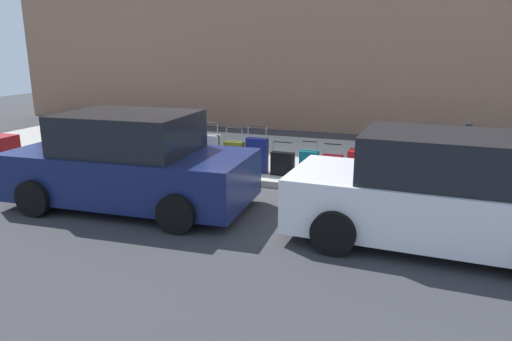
{
  "coord_description": "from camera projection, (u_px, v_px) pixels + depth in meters",
  "views": [
    {
      "loc": [
        -3.76,
        8.79,
        2.81
      ],
      "look_at": [
        -0.88,
        0.73,
        0.55
      ],
      "focal_mm": 32.68,
      "sensor_mm": 36.0,
      "label": 1
    }
  ],
  "objects": [
    {
      "name": "suitcase_black_5",
      "position": [
        283.0,
        164.0,
        10.03
      ],
      "size": [
        0.51,
        0.2,
        0.75
      ],
      "color": "black",
      "rests_on": "sidewalk_curb"
    },
    {
      "name": "suitcase_maroon_3",
      "position": [
        332.0,
        167.0,
        9.72
      ],
      "size": [
        0.42,
        0.23,
        0.77
      ],
      "color": "maroon",
      "rests_on": "sidewalk_curb"
    },
    {
      "name": "parking_meter",
      "position": [
        466.0,
        146.0,
        9.0
      ],
      "size": [
        0.12,
        0.09,
        1.27
      ],
      "color": "slate",
      "rests_on": "sidewalk_curb"
    },
    {
      "name": "suitcase_teal_11",
      "position": [
        157.0,
        147.0,
        11.17
      ],
      "size": [
        0.41,
        0.25,
        0.98
      ],
      "color": "#0F606B",
      "rests_on": "sidewalk_curb"
    },
    {
      "name": "ground_plane",
      "position": [
        229.0,
        184.0,
        9.95
      ],
      "size": [
        40.0,
        40.0,
        0.0
      ],
      "primitive_type": "plane",
      "color": "#333335"
    },
    {
      "name": "suitcase_olive_0",
      "position": [
        411.0,
        172.0,
        9.3
      ],
      "size": [
        0.42,
        0.22,
        0.8
      ],
      "color": "#59601E",
      "rests_on": "sidewalk_curb"
    },
    {
      "name": "suitcase_silver_8",
      "position": [
        211.0,
        151.0,
        10.63
      ],
      "size": [
        0.45,
        0.26,
        1.06
      ],
      "color": "#9EA0A8",
      "rests_on": "sidewalk_curb"
    },
    {
      "name": "suitcase_maroon_10",
      "position": [
        174.0,
        150.0,
        10.99
      ],
      "size": [
        0.37,
        0.25,
        0.99
      ],
      "color": "maroon",
      "rests_on": "sidewalk_curb"
    },
    {
      "name": "suitcase_red_2",
      "position": [
        358.0,
        166.0,
        9.55
      ],
      "size": [
        0.44,
        0.27,
        0.7
      ],
      "color": "red",
      "rests_on": "sidewalk_curb"
    },
    {
      "name": "parked_car_white_0",
      "position": [
        441.0,
        195.0,
        6.68
      ],
      "size": [
        4.39,
        2.1,
        1.66
      ],
      "color": "silver",
      "rests_on": "ground_plane"
    },
    {
      "name": "parked_car_navy_1",
      "position": [
        131.0,
        164.0,
        8.37
      ],
      "size": [
        4.43,
        2.3,
        1.71
      ],
      "color": "#141E4C",
      "rests_on": "ground_plane"
    },
    {
      "name": "fire_hydrant",
      "position": [
        125.0,
        144.0,
        11.36
      ],
      "size": [
        0.39,
        0.21,
        0.76
      ],
      "color": "red",
      "rests_on": "sidewalk_curb"
    },
    {
      "name": "suitcase_olive_7",
      "position": [
        234.0,
        155.0,
        10.52
      ],
      "size": [
        0.47,
        0.25,
        0.96
      ],
      "color": "#59601E",
      "rests_on": "sidewalk_curb"
    },
    {
      "name": "suitcase_navy_6",
      "position": [
        257.0,
        155.0,
        10.23
      ],
      "size": [
        0.48,
        0.19,
        1.06
      ],
      "color": "navy",
      "rests_on": "sidewalk_curb"
    },
    {
      "name": "suitcase_red_9",
      "position": [
        190.0,
        151.0,
        10.74
      ],
      "size": [
        0.36,
        0.26,
        1.02
      ],
      "color": "red",
      "rests_on": "sidewalk_curb"
    },
    {
      "name": "suitcase_teal_4",
      "position": [
        309.0,
        163.0,
        9.96
      ],
      "size": [
        0.39,
        0.25,
        0.77
      ],
      "color": "#0F606B",
      "rests_on": "sidewalk_curb"
    },
    {
      "name": "bollard_post",
      "position": [
        104.0,
        146.0,
        11.41
      ],
      "size": [
        0.15,
        0.15,
        0.67
      ],
      "primitive_type": "cylinder",
      "color": "brown",
      "rests_on": "sidewalk_curb"
    },
    {
      "name": "sidewalk_curb",
      "position": [
        266.0,
        156.0,
        12.2
      ],
      "size": [
        18.0,
        5.0,
        0.14
      ],
      "primitive_type": "cube",
      "color": "#9E9B93",
      "rests_on": "ground_plane"
    },
    {
      "name": "suitcase_silver_1",
      "position": [
        385.0,
        165.0,
        9.39
      ],
      "size": [
        0.4,
        0.26,
        1.0
      ],
      "color": "#9EA0A8",
      "rests_on": "sidewalk_curb"
    }
  ]
}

